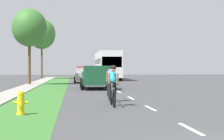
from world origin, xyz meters
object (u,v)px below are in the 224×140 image
fire_hydrant_yellow (21,103)px  suv_red (82,71)px  cyclist_lead (113,85)px  pickup_dark_green (96,77)px  bus_white (107,64)px  sedan_silver (84,75)px  cyclist_trailing (110,83)px  street_tree_near (29,28)px  street_tree_far (42,34)px

fire_hydrant_yellow → suv_red: suv_red is taller
cyclist_lead → pickup_dark_green: pickup_dark_green is taller
bus_white → sedan_silver: bearing=-110.1°
fire_hydrant_yellow → cyclist_trailing: cyclist_trailing is taller
pickup_dark_green → street_tree_near: bearing=128.4°
cyclist_lead → fire_hydrant_yellow: bearing=-144.1°
sedan_silver → street_tree_far: size_ratio=0.52×
fire_hydrant_yellow → sedan_silver: sedan_silver is taller
bus_white → street_tree_near: 16.12m
sedan_silver → street_tree_near: size_ratio=0.64×
cyclist_lead → pickup_dark_green: size_ratio=0.34×
cyclist_trailing → suv_red: (-0.15, 48.20, 0.14)m
sedan_silver → street_tree_near: bearing=-136.2°
suv_red → cyclist_trailing: bearing=-89.8°
cyclist_trailing → street_tree_near: bearing=107.8°
cyclist_lead → street_tree_near: 20.28m
pickup_dark_green → street_tree_far: (-5.97, 25.85, 5.39)m
cyclist_trailing → bus_white: 30.78m
pickup_dark_green → cyclist_trailing: bearing=-89.9°
cyclist_lead → cyclist_trailing: 2.03m
suv_red → street_tree_near: (-5.33, -31.13, 4.09)m
cyclist_lead → sedan_silver: 23.80m
suv_red → street_tree_far: street_tree_far is taller
bus_white → street_tree_near: size_ratio=1.72×
fire_hydrant_yellow → street_tree_far: bearing=93.8°
cyclist_trailing → street_tree_near: 18.42m
cyclist_lead → sedan_silver: bearing=91.1°
bus_white → cyclist_lead: bearing=-94.9°
pickup_dark_green → street_tree_near: size_ratio=0.76×
cyclist_trailing → cyclist_lead: bearing=-93.4°
sedan_silver → suv_red: 26.43m
fire_hydrant_yellow → street_tree_near: 21.99m
bus_white → street_tree_near: bearing=-121.0°
pickup_dark_green → bus_white: (2.69, 20.47, 1.15)m
street_tree_near → fire_hydrant_yellow: bearing=-84.1°
street_tree_far → cyclist_trailing: bearing=-80.6°
bus_white → street_tree_far: street_tree_far is taller
pickup_dark_green → sedan_silver: size_ratio=1.19×
sedan_silver → street_tree_far: (-5.41, 14.25, 5.45)m
cyclist_lead → bus_white: size_ratio=0.15×
cyclist_lead → cyclist_trailing: same height
street_tree_far → sedan_silver: bearing=-69.2°
fire_hydrant_yellow → cyclist_lead: size_ratio=0.44×
fire_hydrant_yellow → suv_red: (3.12, 52.50, 0.58)m
pickup_dark_green → street_tree_far: bearing=103.0°
pickup_dark_green → street_tree_near: (-5.46, 6.90, 4.21)m
suv_red → fire_hydrant_yellow: bearing=-93.4°
cyclist_trailing → sedan_silver: cyclist_trailing is taller
cyclist_trailing → pickup_dark_green: bearing=90.1°
fire_hydrant_yellow → suv_red: size_ratio=0.16×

